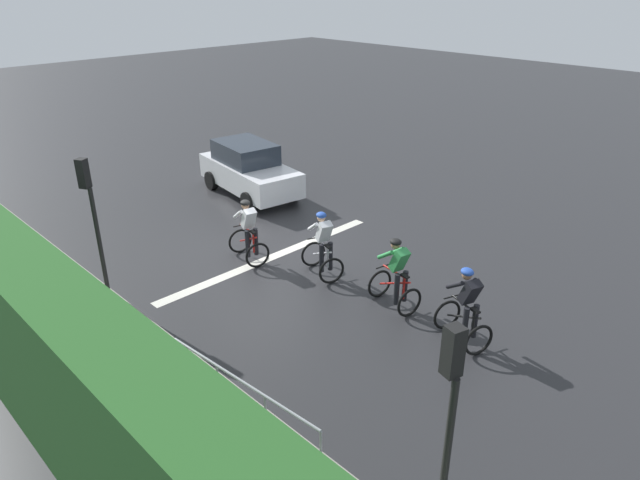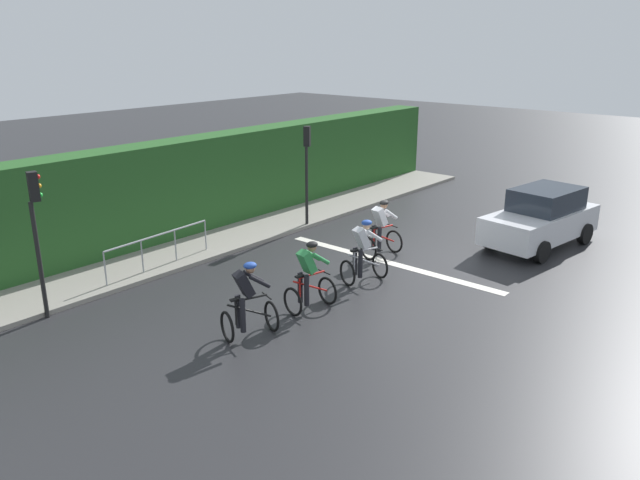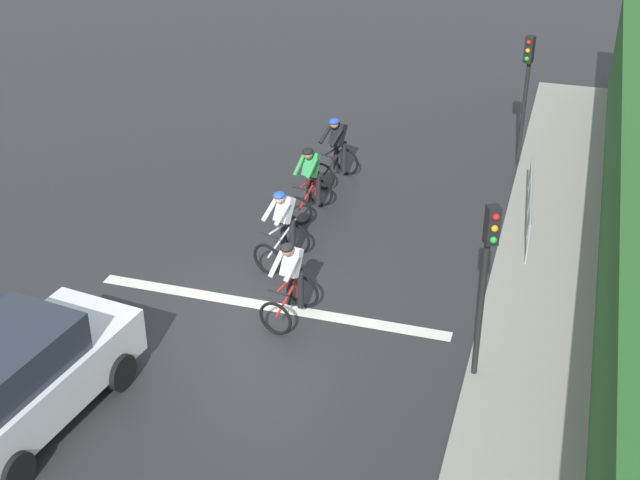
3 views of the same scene
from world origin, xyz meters
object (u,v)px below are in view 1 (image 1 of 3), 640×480
at_px(cyclist_second, 396,276).
at_px(car_white, 249,169).
at_px(cyclist_fourth, 248,232).
at_px(pedestrian_railing_kerbside, 241,391).
at_px(cyclist_lead, 466,309).
at_px(cyclist_mid, 323,246).
at_px(traffic_light_near_crossing, 91,209).
at_px(traffic_light_far_junction, 449,409).

bearing_deg(cyclist_second, car_white, -105.22).
relative_size(cyclist_fourth, car_white, 0.39).
bearing_deg(pedestrian_railing_kerbside, cyclist_second, -172.10).
bearing_deg(cyclist_lead, cyclist_second, -92.83).
relative_size(cyclist_second, car_white, 0.39).
bearing_deg(cyclist_mid, cyclist_lead, 90.19).
xyz_separation_m(cyclist_mid, traffic_light_near_crossing, (4.36, -2.76, 1.43)).
xyz_separation_m(cyclist_mid, traffic_light_far_junction, (4.13, 6.29, 1.43)).
bearing_deg(cyclist_fourth, traffic_light_far_junction, 67.89).
bearing_deg(traffic_light_far_junction, cyclist_fourth, -112.11).
height_order(traffic_light_near_crossing, pedestrian_railing_kerbside, traffic_light_near_crossing).
bearing_deg(cyclist_lead, car_white, -103.00).
bearing_deg(cyclist_second, cyclist_fourth, -77.69).
relative_size(cyclist_mid, pedestrian_railing_kerbside, 0.48).
bearing_deg(car_white, traffic_light_near_crossing, 24.96).
xyz_separation_m(cyclist_lead, traffic_light_near_crossing, (4.37, -6.81, 1.43)).
bearing_deg(traffic_light_near_crossing, car_white, -155.04).
xyz_separation_m(car_white, traffic_light_near_crossing, (6.66, 3.10, 1.35)).
height_order(cyclist_lead, cyclist_mid, same).
height_order(car_white, traffic_light_near_crossing, traffic_light_near_crossing).
bearing_deg(traffic_light_near_crossing, cyclist_second, 131.92).
distance_m(cyclist_fourth, car_white, 5.01).
bearing_deg(cyclist_fourth, traffic_light_near_crossing, -13.26).
distance_m(cyclist_lead, cyclist_second, 1.84).
height_order(cyclist_lead, cyclist_fourth, same).
bearing_deg(cyclist_mid, traffic_light_far_junction, 56.67).
bearing_deg(cyclist_fourth, cyclist_lead, 97.73).
xyz_separation_m(cyclist_mid, car_white, (-2.30, -5.86, 0.08)).
height_order(cyclist_second, cyclist_fourth, same).
height_order(cyclist_lead, pedestrian_railing_kerbside, cyclist_lead).
bearing_deg(cyclist_fourth, cyclist_second, 102.31).
distance_m(cyclist_mid, pedestrian_railing_kerbside, 5.51).
relative_size(cyclist_lead, cyclist_second, 1.00).
distance_m(traffic_light_far_junction, pedestrian_railing_kerbside, 3.75).
relative_size(cyclist_lead, cyclist_mid, 1.00).
bearing_deg(cyclist_second, traffic_light_far_junction, 43.91).
xyz_separation_m(cyclist_second, cyclist_mid, (0.10, -2.21, 0.00)).
relative_size(cyclist_mid, cyclist_fourth, 1.00).
distance_m(cyclist_lead, pedestrian_railing_kerbside, 4.86).
relative_size(car_white, traffic_light_far_junction, 1.29).
height_order(cyclist_second, traffic_light_far_junction, traffic_light_far_junction).
distance_m(cyclist_lead, traffic_light_near_crossing, 8.22).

